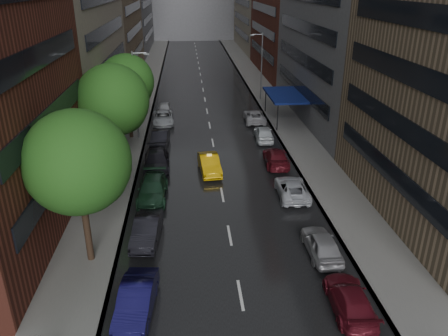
% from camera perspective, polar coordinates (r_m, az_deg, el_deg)
% --- Properties ---
extents(road, '(14.00, 140.00, 0.01)m').
position_cam_1_polar(road, '(66.60, -2.67, 9.79)').
color(road, black).
rests_on(road, ground).
extents(sidewalk_left, '(4.00, 140.00, 0.15)m').
position_cam_1_polar(sidewalk_left, '(66.85, -10.50, 9.54)').
color(sidewalk_left, gray).
rests_on(sidewalk_left, ground).
extents(sidewalk_right, '(4.00, 140.00, 0.15)m').
position_cam_1_polar(sidewalk_right, '(67.52, 5.10, 9.97)').
color(sidewalk_right, gray).
rests_on(sidewalk_right, ground).
extents(tree_near, '(5.89, 5.89, 9.39)m').
position_cam_1_polar(tree_near, '(25.14, -18.59, 0.68)').
color(tree_near, '#382619').
rests_on(tree_near, ground).
extents(tree_mid, '(5.98, 5.98, 9.54)m').
position_cam_1_polar(tree_mid, '(37.27, -14.34, 8.55)').
color(tree_mid, '#382619').
rests_on(tree_mid, ground).
extents(tree_far, '(5.58, 5.58, 8.89)m').
position_cam_1_polar(tree_far, '(46.34, -12.60, 10.96)').
color(tree_far, '#382619').
rests_on(tree_far, ground).
extents(taxi, '(2.05, 4.80, 1.54)m').
position_cam_1_polar(taxi, '(38.23, -1.91, 0.52)').
color(taxi, '#E2A80B').
rests_on(taxi, ground).
extents(parked_cars_left, '(2.66, 40.66, 1.61)m').
position_cam_1_polar(parked_cars_left, '(39.29, -8.78, 0.87)').
color(parked_cars_left, '#0F0D3C').
rests_on(parked_cars_left, ground).
extents(parked_cars_right, '(2.49, 37.49, 1.56)m').
position_cam_1_polar(parked_cars_right, '(38.03, 7.48, 0.12)').
color(parked_cars_right, maroon).
rests_on(parked_cars_right, ground).
extents(street_lamp_left, '(1.74, 0.22, 9.00)m').
position_cam_1_polar(street_lamp_left, '(46.26, -11.42, 9.51)').
color(street_lamp_left, gray).
rests_on(street_lamp_left, sidewalk_left).
extents(street_lamp_right, '(1.74, 0.22, 9.00)m').
position_cam_1_polar(street_lamp_right, '(61.51, 4.86, 13.24)').
color(street_lamp_right, gray).
rests_on(street_lamp_right, sidewalk_right).
extents(awning, '(4.00, 8.00, 3.12)m').
position_cam_1_polar(awning, '(52.51, 7.97, 9.40)').
color(awning, navy).
rests_on(awning, sidewalk_right).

